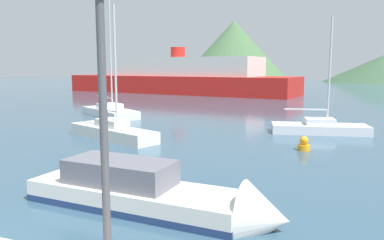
{
  "coord_description": "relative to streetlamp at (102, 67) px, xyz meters",
  "views": [
    {
      "loc": [
        7.72,
        -4.3,
        3.97
      ],
      "look_at": [
        0.76,
        14.0,
        1.2
      ],
      "focal_mm": 35.0,
      "sensor_mm": 36.0,
      "label": 1
    }
  ],
  "objects": [
    {
      "name": "hill_west",
      "position": [
        -25.34,
        105.02,
        4.81
      ],
      "size": [
        32.67,
        32.67,
        17.56
      ],
      "color": "#476B42",
      "rests_on": "ground_plane"
    },
    {
      "name": "hill_central",
      "position": [
        15.24,
        106.95,
        -0.36
      ],
      "size": [
        31.29,
        31.29,
        7.23
      ],
      "color": "#38563D",
      "rests_on": "ground_plane"
    },
    {
      "name": "buoy_marker",
      "position": [
        1.86,
        13.87,
        -3.69
      ],
      "size": [
        0.6,
        0.6,
        0.69
      ],
      "color": "orange",
      "rests_on": "ground_plane"
    },
    {
      "name": "sailboat_middle",
      "position": [
        -8.44,
        13.18,
        -3.53
      ],
      "size": [
        6.47,
        3.77,
        7.26
      ],
      "rotation": [
        0.0,
        0.0,
        -0.38
      ],
      "color": "white",
      "rests_on": "ground_plane"
    },
    {
      "name": "streetlamp",
      "position": [
        0.0,
        0.0,
        0.0
      ],
      "size": [
        0.39,
        0.39,
        4.51
      ],
      "color": "#4C4C51",
      "rests_on": "dock"
    },
    {
      "name": "sailboat_inner",
      "position": [
        2.38,
        19.13,
        -3.59
      ],
      "size": [
        5.9,
        2.97,
        6.94
      ],
      "rotation": [
        0.0,
        0.0,
        0.2
      ],
      "color": "silver",
      "rests_on": "ground_plane"
    },
    {
      "name": "motorboat_near",
      "position": [
        -1.38,
        4.45,
        -3.56
      ],
      "size": [
        7.67,
        2.26,
        1.88
      ],
      "rotation": [
        0.0,
        0.0,
        -0.06
      ],
      "color": "white",
      "rests_on": "ground_plane"
    },
    {
      "name": "sailboat_outer",
      "position": [
        -13.92,
        21.36,
        -3.54
      ],
      "size": [
        6.62,
        5.34,
        9.27
      ],
      "rotation": [
        0.0,
        0.0,
        -0.57
      ],
      "color": "white",
      "rests_on": "ground_plane"
    },
    {
      "name": "ferry_distant",
      "position": [
        -19.79,
        49.48,
        -1.58
      ],
      "size": [
        37.67,
        14.15,
        7.02
      ],
      "rotation": [
        0.0,
        0.0,
        -0.15
      ],
      "color": "red",
      "rests_on": "ground_plane"
    }
  ]
}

